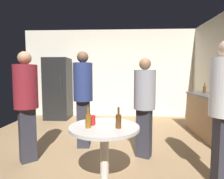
# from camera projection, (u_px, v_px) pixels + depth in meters

# --- Properties ---
(ground_plane) EXTENTS (5.20, 5.20, 0.10)m
(ground_plane) POSITION_uv_depth(u_px,v_px,m) (101.00, 152.00, 3.22)
(ground_plane) COLOR #9E7C56
(wall_back) EXTENTS (5.32, 0.06, 2.70)m
(wall_back) POSITION_uv_depth(u_px,v_px,m) (109.00, 73.00, 5.72)
(wall_back) COLOR silver
(wall_back) RESTS_ON ground_plane
(refrigerator) EXTENTS (0.70, 0.68, 1.80)m
(refrigerator) POSITION_uv_depth(u_px,v_px,m) (58.00, 89.00, 5.40)
(refrigerator) COLOR black
(refrigerator) RESTS_ON ground_plane
(kitchen_counter) EXTENTS (0.64, 1.83, 0.90)m
(kitchen_counter) POSITION_uv_depth(u_px,v_px,m) (218.00, 118.00, 3.60)
(kitchen_counter) COLOR olive
(kitchen_counter) RESTS_ON ground_plane
(wine_bottle_on_counter) EXTENTS (0.08, 0.08, 0.31)m
(wine_bottle_on_counter) POSITION_uv_depth(u_px,v_px,m) (220.00, 90.00, 3.52)
(wine_bottle_on_counter) COLOR #3F141E
(wine_bottle_on_counter) RESTS_ON kitchen_counter
(beer_bottle_on_counter) EXTENTS (0.06, 0.06, 0.23)m
(beer_bottle_on_counter) POSITION_uv_depth(u_px,v_px,m) (204.00, 89.00, 4.15)
(beer_bottle_on_counter) COLOR #593314
(beer_bottle_on_counter) RESTS_ON kitchen_counter
(foreground_table) EXTENTS (0.80, 0.80, 0.73)m
(foreground_table) POSITION_uv_depth(u_px,v_px,m) (104.00, 135.00, 2.07)
(foreground_table) COLOR beige
(foreground_table) RESTS_ON ground_plane
(beer_bottle_amber) EXTENTS (0.06, 0.06, 0.23)m
(beer_bottle_amber) POSITION_uv_depth(u_px,v_px,m) (88.00, 120.00, 1.98)
(beer_bottle_amber) COLOR #8C5919
(beer_bottle_amber) RESTS_ON foreground_table
(beer_bottle_brown) EXTENTS (0.06, 0.06, 0.23)m
(beer_bottle_brown) POSITION_uv_depth(u_px,v_px,m) (118.00, 120.00, 1.97)
(beer_bottle_brown) COLOR #593314
(beer_bottle_brown) RESTS_ON foreground_table
(plastic_cup_red) EXTENTS (0.08, 0.08, 0.11)m
(plastic_cup_red) POSITION_uv_depth(u_px,v_px,m) (92.00, 120.00, 2.10)
(plastic_cup_red) COLOR red
(plastic_cup_red) RESTS_ON foreground_table
(person_in_gray_shirt) EXTENTS (0.46, 0.46, 1.57)m
(person_in_gray_shirt) POSITION_uv_depth(u_px,v_px,m) (144.00, 100.00, 2.85)
(person_in_gray_shirt) COLOR #2D2D38
(person_in_gray_shirt) RESTS_ON ground_plane
(person_in_maroon_shirt) EXTENTS (0.48, 0.48, 1.66)m
(person_in_maroon_shirt) POSITION_uv_depth(u_px,v_px,m) (26.00, 98.00, 2.69)
(person_in_maroon_shirt) COLOR #2D2D38
(person_in_maroon_shirt) RESTS_ON ground_plane
(person_in_navy_shirt) EXTENTS (0.36, 0.36, 1.72)m
(person_in_navy_shirt) POSITION_uv_depth(u_px,v_px,m) (83.00, 92.00, 3.23)
(person_in_navy_shirt) COLOR #2D2D38
(person_in_navy_shirt) RESTS_ON ground_plane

